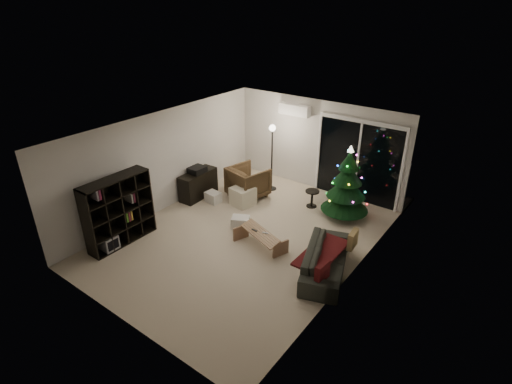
# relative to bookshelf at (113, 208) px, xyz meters

# --- Properties ---
(room) EXTENTS (6.50, 7.51, 2.60)m
(room) POSITION_rel_bookshelf_xyz_m (2.71, 3.23, 0.25)
(room) COLOR beige
(room) RESTS_ON ground
(bookshelf) EXTENTS (0.70, 1.59, 1.54)m
(bookshelf) POSITION_rel_bookshelf_xyz_m (0.00, 0.00, 0.00)
(bookshelf) COLOR black
(bookshelf) RESTS_ON floor
(media_cabinet) EXTENTS (0.47, 1.15, 0.71)m
(media_cabinet) POSITION_rel_bookshelf_xyz_m (0.00, 2.60, -0.42)
(media_cabinet) COLOR black
(media_cabinet) RESTS_ON floor
(stereo) EXTENTS (0.36, 0.43, 0.15)m
(stereo) POSITION_rel_bookshelf_xyz_m (0.00, 2.60, 0.02)
(stereo) COLOR black
(stereo) RESTS_ON media_cabinet
(armchair) EXTENTS (1.09, 1.11, 0.85)m
(armchair) POSITION_rel_bookshelf_xyz_m (1.07, 3.41, -0.34)
(armchair) COLOR #4B3822
(armchair) RESTS_ON floor
(ottoman) EXTENTS (0.61, 0.61, 0.47)m
(ottoman) POSITION_rel_bookshelf_xyz_m (1.25, 2.96, -0.53)
(ottoman) COLOR beige
(ottoman) RESTS_ON floor
(cardboard_box_a) EXTENTS (0.42, 0.33, 0.28)m
(cardboard_box_a) POSITION_rel_bookshelf_xyz_m (0.54, 2.59, -0.63)
(cardboard_box_a) COLOR silver
(cardboard_box_a) RESTS_ON floor
(cardboard_box_b) EXTENTS (0.50, 0.46, 0.28)m
(cardboard_box_b) POSITION_rel_bookshelf_xyz_m (1.93, 2.00, -0.63)
(cardboard_box_b) COLOR silver
(cardboard_box_b) RESTS_ON floor
(side_table) EXTENTS (0.37, 0.37, 0.45)m
(side_table) POSITION_rel_bookshelf_xyz_m (2.75, 3.92, -0.55)
(side_table) COLOR black
(side_table) RESTS_ON floor
(floor_lamp) EXTENTS (0.29, 0.29, 1.81)m
(floor_lamp) POSITION_rel_bookshelf_xyz_m (1.32, 4.16, 0.14)
(floor_lamp) COLOR black
(floor_lamp) RESTS_ON floor
(sofa) EXTENTS (1.32, 2.04, 0.56)m
(sofa) POSITION_rel_bookshelf_xyz_m (4.30, 1.70, -0.49)
(sofa) COLOR black
(sofa) RESTS_ON floor
(sofa_throw) EXTENTS (0.59, 1.37, 0.05)m
(sofa_throw) POSITION_rel_bookshelf_xyz_m (4.20, 1.70, -0.37)
(sofa_throw) COLOR #4D140D
(sofa_throw) RESTS_ON sofa
(cushion_a) EXTENTS (0.14, 0.37, 0.37)m
(cushion_a) POSITION_rel_bookshelf_xyz_m (4.55, 2.35, -0.27)
(cushion_a) COLOR #A78953
(cushion_a) RESTS_ON sofa
(cushion_b) EXTENTS (0.13, 0.37, 0.37)m
(cushion_b) POSITION_rel_bookshelf_xyz_m (4.55, 1.05, -0.27)
(cushion_b) COLOR #4D140D
(cushion_b) RESTS_ON sofa
(coffee_table) EXTENTS (1.19, 0.75, 0.36)m
(coffee_table) POSITION_rel_bookshelf_xyz_m (2.76, 1.63, -0.59)
(coffee_table) COLOR brown
(coffee_table) RESTS_ON floor
(remote_a) EXTENTS (0.14, 0.04, 0.02)m
(remote_a) POSITION_rel_bookshelf_xyz_m (2.61, 1.63, -0.40)
(remote_a) COLOR black
(remote_a) RESTS_ON coffee_table
(remote_b) EXTENTS (0.14, 0.08, 0.02)m
(remote_b) POSITION_rel_bookshelf_xyz_m (2.86, 1.68, -0.40)
(remote_b) COLOR slate
(remote_b) RESTS_ON coffee_table
(christmas_tree) EXTENTS (1.48, 1.48, 1.86)m
(christmas_tree) POSITION_rel_bookshelf_xyz_m (3.65, 3.93, 0.16)
(christmas_tree) COLOR black
(christmas_tree) RESTS_ON floor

